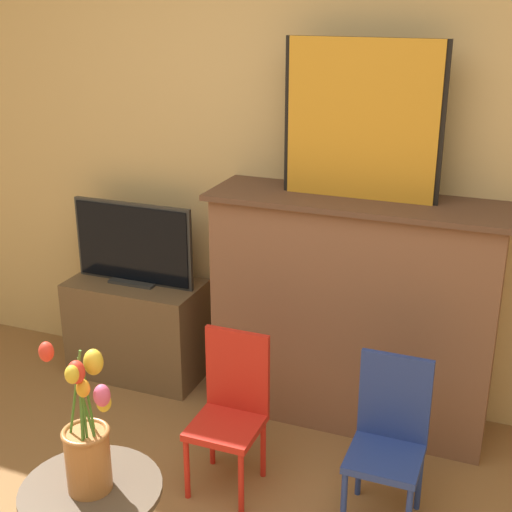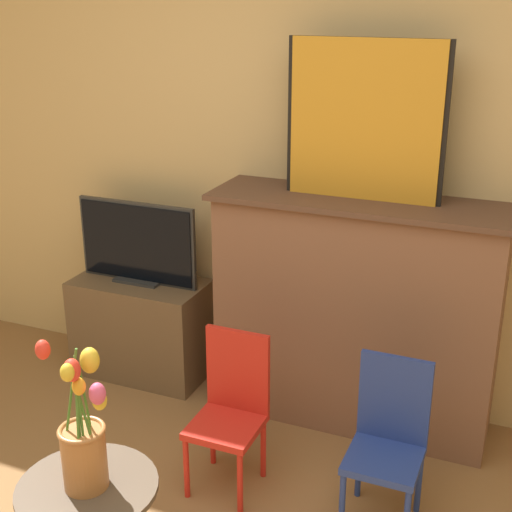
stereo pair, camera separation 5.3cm
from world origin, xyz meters
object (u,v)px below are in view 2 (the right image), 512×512
(chair_red, at_px, (231,405))
(vase_tulips, at_px, (83,439))
(painting, at_px, (365,121))
(chair_blue, at_px, (388,436))
(tv_monitor, at_px, (137,244))

(chair_red, bearing_deg, vase_tulips, -99.75)
(painting, distance_m, vase_tulips, 1.72)
(chair_red, xyz_separation_m, chair_blue, (0.65, 0.03, 0.00))
(painting, xyz_separation_m, tv_monitor, (-1.16, -0.01, -0.71))
(chair_red, bearing_deg, painting, 63.75)
(tv_monitor, bearing_deg, chair_blue, -22.85)
(tv_monitor, height_order, vase_tulips, vase_tulips)
(tv_monitor, bearing_deg, chair_red, -38.38)
(chair_red, distance_m, chair_blue, 0.65)
(painting, height_order, chair_red, painting)
(painting, height_order, chair_blue, painting)
(chair_red, bearing_deg, chair_blue, 3.00)
(tv_monitor, relative_size, chair_red, 0.99)
(painting, xyz_separation_m, chair_blue, (0.32, -0.64, -1.09))
(tv_monitor, bearing_deg, painting, 0.70)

